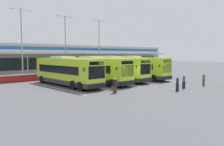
{
  "coord_description": "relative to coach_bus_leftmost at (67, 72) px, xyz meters",
  "views": [
    {
      "loc": [
        -21.15,
        -18.06,
        4.02
      ],
      "look_at": [
        -1.72,
        3.0,
        1.6
      ],
      "focal_mm": 35.52,
      "sensor_mm": 36.0,
      "label": 1
    }
  ],
  "objects": [
    {
      "name": "red_barrier_wall",
      "position": [
        6.2,
        7.82,
        -1.23
      ],
      "size": [
        60.0,
        0.4,
        1.1
      ],
      "color": "maroon",
      "rests_on": "ground"
    },
    {
      "name": "bay_stripe_centre",
      "position": [
        10.4,
        -0.68,
        -1.78
      ],
      "size": [
        0.14,
        13.0,
        0.01
      ],
      "primitive_type": "cube",
      "color": "silver",
      "rests_on": "ground"
    },
    {
      "name": "ground_plane",
      "position": [
        6.2,
        -6.68,
        -1.79
      ],
      "size": [
        200.0,
        200.0,
        0.0
      ],
      "primitive_type": "plane",
      "color": "#4C4C51"
    },
    {
      "name": "coach_bus_leftmost",
      "position": [
        0.0,
        0.0,
        0.0
      ],
      "size": [
        2.99,
        12.18,
        3.78
      ],
      "color": "#B7DB2D",
      "rests_on": "ground"
    },
    {
      "name": "pedestrian_near_bin",
      "position": [
        6.5,
        -12.0,
        -0.91
      ],
      "size": [
        0.53,
        0.34,
        1.62
      ],
      "color": "black",
      "rests_on": "ground"
    },
    {
      "name": "bay_stripe_mid_west",
      "position": [
        6.2,
        -0.68,
        -1.78
      ],
      "size": [
        0.14,
        13.0,
        0.01
      ],
      "primitive_type": "cube",
      "color": "silver",
      "rests_on": "ground"
    },
    {
      "name": "bay_stripe_far_west",
      "position": [
        -2.2,
        -0.68,
        -1.78
      ],
      "size": [
        0.14,
        13.0,
        0.01
      ],
      "primitive_type": "cube",
      "color": "silver",
      "rests_on": "ground"
    },
    {
      "name": "coach_bus_left_centre",
      "position": [
        4.18,
        -0.61,
        0.0
      ],
      "size": [
        2.99,
        12.18,
        3.78
      ],
      "color": "#B7DB2D",
      "rests_on": "ground"
    },
    {
      "name": "bay_stripe_west",
      "position": [
        2.0,
        -0.68,
        -1.78
      ],
      "size": [
        0.14,
        13.0,
        0.01
      ],
      "primitive_type": "cube",
      "color": "silver",
      "rests_on": "ground"
    },
    {
      "name": "terminal_building",
      "position": [
        6.2,
        20.23,
        1.23
      ],
      "size": [
        70.0,
        13.0,
        6.0
      ],
      "color": "#B7B7B2",
      "rests_on": "ground"
    },
    {
      "name": "lamp_post_west",
      "position": [
        -1.91,
        9.84,
        4.5
      ],
      "size": [
        3.24,
        0.28,
        11.0
      ],
      "color": "#9E9EA3",
      "rests_on": "ground"
    },
    {
      "name": "coach_bus_centre",
      "position": [
        8.2,
        -0.17,
        0.0
      ],
      "size": [
        2.99,
        12.18,
        3.78
      ],
      "color": "#B7DB2D",
      "rests_on": "ground"
    },
    {
      "name": "lamp_post_east",
      "position": [
        14.12,
        10.72,
        4.5
      ],
      "size": [
        3.24,
        0.28,
        11.0
      ],
      "color": "#9E9EA3",
      "rests_on": "ground"
    },
    {
      "name": "pedestrian_with_handbag",
      "position": [
        0.61,
        -8.28,
        -0.93
      ],
      "size": [
        0.62,
        0.33,
        1.62
      ],
      "color": "#4C4238",
      "rests_on": "ground"
    },
    {
      "name": "pedestrian_child",
      "position": [
        8.85,
        -11.44,
        -0.91
      ],
      "size": [
        0.54,
        0.31,
        1.62
      ],
      "color": "black",
      "rests_on": "ground"
    },
    {
      "name": "lamp_post_centre",
      "position": [
        6.28,
        10.75,
        4.5
      ],
      "size": [
        3.24,
        0.28,
        11.0
      ],
      "color": "#9E9EA3",
      "rests_on": "ground"
    },
    {
      "name": "coach_bus_right_centre",
      "position": [
        12.62,
        -0.55,
        0.0
      ],
      "size": [
        2.99,
        12.18,
        3.78
      ],
      "color": "#B7DB2D",
      "rests_on": "ground"
    },
    {
      "name": "bay_stripe_mid_east",
      "position": [
        14.6,
        -0.68,
        -1.78
      ],
      "size": [
        0.14,
        13.0,
        0.01
      ],
      "primitive_type": "cube",
      "color": "silver",
      "rests_on": "ground"
    },
    {
      "name": "pedestrian_in_dark_coat",
      "position": [
        12.87,
        -11.97,
        -0.91
      ],
      "size": [
        0.44,
        0.45,
        1.62
      ],
      "color": "#33333D",
      "rests_on": "ground"
    }
  ]
}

